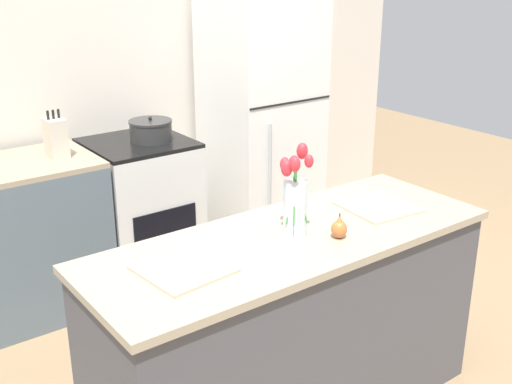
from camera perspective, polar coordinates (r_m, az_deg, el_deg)
back_wall at (r=4.23m, az=-14.57°, el=11.00°), size 5.20×0.08×2.70m
kitchen_island at (r=2.90m, az=3.02°, el=-11.92°), size 1.80×0.66×0.89m
stove_range at (r=4.15m, az=-10.07°, el=-1.64°), size 0.60×0.61×0.92m
refrigerator at (r=4.50m, az=0.47°, el=6.04°), size 0.68×0.67×1.76m
flower_vase at (r=2.64m, az=3.49°, el=-0.47°), size 0.14×0.14×0.39m
pear_figurine at (r=2.67m, az=7.40°, el=-3.21°), size 0.07×0.07×0.11m
plate_setting_left at (r=2.41m, az=-6.46°, el=-6.68°), size 0.33×0.33×0.02m
plate_setting_right at (r=3.02m, az=10.80°, el=-1.21°), size 0.33×0.33×0.02m
cooking_pot at (r=3.99m, az=-9.33°, el=5.44°), size 0.26×0.26×0.15m
knife_block at (r=3.77m, az=-17.37°, el=4.63°), size 0.10×0.14×0.27m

